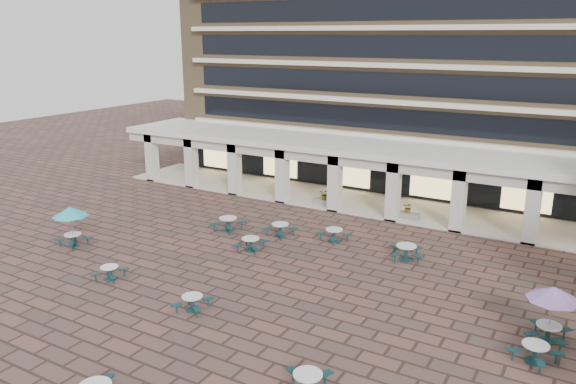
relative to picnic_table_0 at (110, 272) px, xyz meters
name	(u,v)px	position (x,y,z in m)	size (l,w,h in m)	color
ground	(265,282)	(6.89, 3.60, -0.40)	(120.00, 120.00, 0.00)	brown
apartment_building	(431,25)	(6.89, 29.07, 12.20)	(40.00, 15.50, 25.20)	#8B714E
retail_arcade	(377,165)	(6.89, 18.40, 2.60)	(42.00, 6.60, 4.40)	white
picnic_table_0	(110,272)	(0.00, 0.00, 0.00)	(1.73, 1.73, 0.67)	#164043
picnic_table_2	(308,382)	(12.99, -3.25, 0.06)	(2.10, 2.10, 0.77)	#164043
picnic_table_4	(70,213)	(-5.35, 2.21, 1.59)	(2.03, 2.03, 2.34)	#164043
picnic_table_5	(192,302)	(5.72, -0.51, 0.01)	(1.74, 1.74, 0.70)	#164043
picnic_table_7	(535,351)	(19.42, 2.71, 0.04)	(2.03, 2.03, 0.74)	#164043
picnic_table_8	(228,223)	(0.82, 8.91, 0.09)	(1.92, 1.92, 0.83)	#164043
picnic_table_9	(280,229)	(4.17, 9.67, 0.06)	(1.98, 1.98, 0.78)	#164043
picnic_table_10	(406,251)	(12.02, 9.87, 0.10)	(2.25, 2.25, 0.83)	#164043
picnic_table_11	(553,296)	(19.68, 4.56, 1.60)	(2.04, 2.04, 2.36)	#164043
picnic_table_12	(251,243)	(3.96, 6.76, 0.05)	(1.86, 1.86, 0.76)	#164043
picnic_table_13	(334,234)	(7.40, 10.49, 0.05)	(2.06, 2.06, 0.76)	#164043
planter_left	(325,199)	(3.79, 16.50, 0.13)	(1.50, 0.73, 1.29)	gray
planter_right	(408,213)	(9.92, 16.50, 0.06)	(1.50, 0.60, 1.21)	gray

